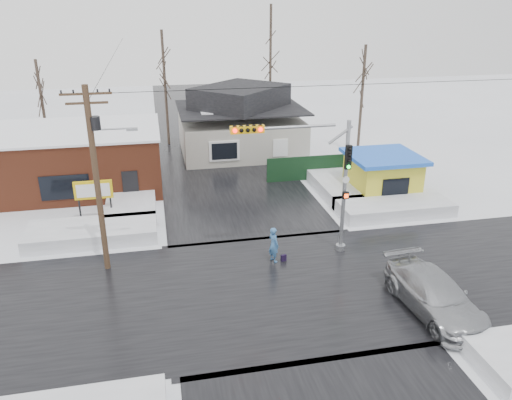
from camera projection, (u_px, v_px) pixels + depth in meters
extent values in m
plane|color=white|center=(281.00, 288.00, 23.08)|extent=(120.00, 120.00, 0.00)
cube|color=black|center=(281.00, 287.00, 23.07)|extent=(10.00, 120.00, 0.02)
cube|color=black|center=(281.00, 287.00, 23.07)|extent=(120.00, 10.00, 0.02)
cube|color=white|center=(93.00, 233.00, 27.59)|extent=(7.00, 3.00, 0.80)
cube|color=white|center=(394.00, 207.00, 30.98)|extent=(7.00, 3.00, 0.80)
cube|color=white|center=(132.00, 197.00, 32.50)|extent=(3.00, 8.00, 0.80)
cube|color=white|center=(335.00, 182.00, 35.14)|extent=(3.00, 8.00, 0.80)
cylinder|color=gray|center=(344.00, 188.00, 25.24)|extent=(0.20, 0.20, 7.00)
cylinder|color=gray|center=(340.00, 247.00, 26.50)|extent=(0.50, 0.50, 0.30)
cylinder|color=gray|center=(289.00, 127.00, 23.44)|extent=(4.60, 0.14, 0.14)
cube|color=gold|center=(247.00, 129.00, 23.06)|extent=(1.60, 0.28, 0.35)
sphere|color=#FF0C0C|center=(235.00, 131.00, 22.80)|extent=(0.20, 0.20, 0.20)
sphere|color=#FF0C0C|center=(261.00, 130.00, 23.03)|extent=(0.20, 0.20, 0.20)
cube|color=black|center=(348.00, 157.00, 24.42)|extent=(0.30, 0.22, 1.20)
sphere|color=#0CE533|center=(349.00, 167.00, 24.46)|extent=(0.18, 0.18, 0.18)
cube|color=black|center=(346.00, 195.00, 25.17)|extent=(0.30, 0.20, 0.35)
cylinder|color=#382619|center=(97.00, 183.00, 23.06)|extent=(0.28, 0.28, 9.00)
cube|color=#382619|center=(86.00, 94.00, 21.52)|extent=(2.20, 0.10, 0.10)
cube|color=#382619|center=(87.00, 103.00, 21.67)|extent=(1.80, 0.10, 0.10)
cylinder|color=black|center=(95.00, 123.00, 22.06)|extent=(0.44, 0.44, 0.60)
cylinder|color=gray|center=(111.00, 129.00, 22.29)|extent=(1.80, 0.08, 0.08)
cube|color=gray|center=(132.00, 129.00, 22.48)|extent=(0.50, 0.22, 0.12)
cube|color=brown|center=(72.00, 159.00, 34.78)|extent=(12.00, 8.00, 4.00)
cube|color=white|center=(68.00, 131.00, 34.01)|extent=(12.20, 8.20, 0.15)
cube|color=black|center=(65.00, 187.00, 31.35)|extent=(3.00, 0.08, 1.60)
cube|color=black|center=(131.00, 187.00, 32.22)|extent=(1.00, 0.08, 2.20)
cylinder|color=black|center=(80.00, 208.00, 29.50)|extent=(0.10, 0.10, 1.80)
cylinder|color=black|center=(111.00, 206.00, 29.84)|extent=(0.10, 0.10, 1.80)
cube|color=gold|center=(93.00, 190.00, 29.25)|extent=(2.20, 0.18, 1.10)
cube|color=white|center=(93.00, 190.00, 29.16)|extent=(1.90, 0.02, 0.80)
cube|color=#B3AFA2|center=(241.00, 135.00, 42.86)|extent=(10.00, 8.00, 3.00)
cube|color=black|center=(240.00, 108.00, 41.96)|extent=(10.40, 8.40, 0.12)
pyramid|color=black|center=(240.00, 96.00, 41.60)|extent=(9.00, 7.00, 1.80)
cube|color=brown|center=(274.00, 92.00, 43.10)|extent=(0.70, 0.70, 1.40)
cube|color=white|center=(224.00, 151.00, 38.85)|extent=(2.40, 0.12, 1.60)
cube|color=gold|center=(382.00, 177.00, 33.46)|extent=(4.00, 4.00, 2.60)
cube|color=blue|center=(384.00, 156.00, 32.91)|extent=(4.60, 4.60, 0.25)
cube|color=black|center=(396.00, 187.00, 31.61)|extent=(1.80, 0.06, 1.20)
cube|color=black|center=(320.00, 167.00, 36.67)|extent=(8.00, 0.12, 1.80)
cylinder|color=#332821|center=(165.00, 89.00, 44.05)|extent=(0.24, 0.24, 10.00)
cylinder|color=#332821|center=(270.00, 71.00, 47.38)|extent=(0.24, 0.24, 12.00)
cylinder|color=#332821|center=(362.00, 100.00, 41.81)|extent=(0.24, 0.24, 9.00)
cylinder|color=#332821|center=(43.00, 110.00, 40.73)|extent=(0.24, 0.24, 8.00)
imported|color=#39689F|center=(274.00, 245.00, 25.04)|extent=(0.68, 0.80, 1.86)
imported|color=#A2A4A8|center=(434.00, 295.00, 21.03)|extent=(2.63, 5.75, 1.63)
cube|color=black|center=(284.00, 258.00, 25.32)|extent=(0.30, 0.18, 0.35)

